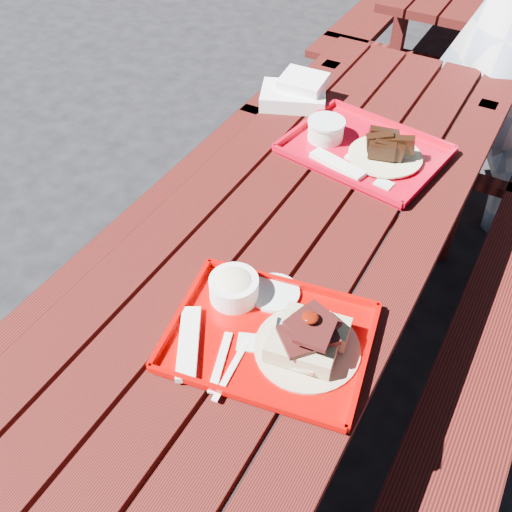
# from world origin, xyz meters

# --- Properties ---
(ground) EXTENTS (60.00, 60.00, 0.00)m
(ground) POSITION_xyz_m (0.00, 0.00, 0.00)
(ground) COLOR black
(ground) RESTS_ON ground
(picnic_table_near) EXTENTS (1.41, 2.40, 0.75)m
(picnic_table_near) POSITION_xyz_m (-0.00, 0.00, 0.56)
(picnic_table_near) COLOR #4A110E
(picnic_table_near) RESTS_ON ground
(near_tray) EXTENTS (0.49, 0.41, 0.14)m
(near_tray) POSITION_xyz_m (0.12, -0.29, 0.78)
(near_tray) COLOR #B80000
(near_tray) RESTS_ON picnic_table_near
(far_tray) EXTENTS (0.51, 0.42, 0.08)m
(far_tray) POSITION_xyz_m (0.03, 0.46, 0.77)
(far_tray) COLOR #C0031A
(far_tray) RESTS_ON picnic_table_near
(white_cloth) EXTENTS (0.26, 0.23, 0.09)m
(white_cloth) POSITION_xyz_m (-0.29, 0.64, 0.79)
(white_cloth) COLOR white
(white_cloth) RESTS_ON picnic_table_near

